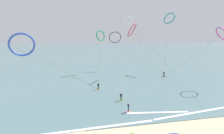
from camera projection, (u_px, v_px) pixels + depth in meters
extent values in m
cube|color=slate|center=(94.00, 52.00, 120.30)|extent=(400.00, 200.00, 0.08)
ellipsoid|color=navy|center=(164.00, 76.00, 51.76)|extent=(1.40, 0.40, 0.06)
cylinder|color=black|center=(164.00, 75.00, 51.57)|extent=(0.12, 0.12, 0.80)
cylinder|color=black|center=(164.00, 75.00, 51.78)|extent=(0.12, 0.12, 0.80)
cube|color=black|center=(164.00, 73.00, 51.52)|extent=(0.33, 0.38, 0.62)
sphere|color=tan|center=(164.00, 72.00, 51.43)|extent=(0.22, 0.22, 0.22)
cylinder|color=black|center=(164.00, 73.00, 51.46)|extent=(0.48, 0.33, 0.39)
cylinder|color=black|center=(163.00, 73.00, 51.79)|extent=(0.48, 0.33, 0.39)
ellipsoid|color=#8CC62D|center=(121.00, 100.00, 33.07)|extent=(1.40, 0.40, 0.06)
cylinder|color=black|center=(122.00, 99.00, 32.93)|extent=(0.12, 0.12, 0.80)
cylinder|color=black|center=(120.00, 98.00, 33.03)|extent=(0.12, 0.12, 0.80)
cube|color=black|center=(121.00, 95.00, 32.83)|extent=(0.38, 0.34, 0.62)
sphere|color=tan|center=(121.00, 94.00, 32.74)|extent=(0.22, 0.22, 0.22)
cylinder|color=black|center=(122.00, 95.00, 32.86)|extent=(0.33, 0.48, 0.39)
cylinder|color=black|center=(120.00, 95.00, 33.02)|extent=(0.33, 0.48, 0.39)
ellipsoid|color=orange|center=(98.00, 89.00, 39.75)|extent=(1.40, 0.40, 0.06)
cylinder|color=black|center=(99.00, 88.00, 39.74)|extent=(0.12, 0.12, 0.80)
cylinder|color=black|center=(98.00, 88.00, 39.57)|extent=(0.12, 0.12, 0.80)
cube|color=black|center=(98.00, 85.00, 39.51)|extent=(0.38, 0.33, 0.62)
sphere|color=tan|center=(98.00, 83.00, 39.42)|extent=(0.22, 0.22, 0.22)
cylinder|color=black|center=(99.00, 85.00, 39.74)|extent=(0.32, 0.48, 0.39)
cylinder|color=black|center=(98.00, 85.00, 39.48)|extent=(0.32, 0.48, 0.39)
ellipsoid|color=#EA7260|center=(128.00, 112.00, 28.31)|extent=(1.40, 0.40, 0.06)
cylinder|color=#191E38|center=(129.00, 109.00, 28.35)|extent=(0.12, 0.12, 0.80)
cylinder|color=#191E38|center=(128.00, 110.00, 28.09)|extent=(0.12, 0.12, 0.80)
cube|color=#191E38|center=(128.00, 106.00, 28.07)|extent=(0.32, 0.38, 0.62)
sphere|color=tan|center=(128.00, 104.00, 27.98)|extent=(0.22, 0.22, 0.22)
cylinder|color=#191E38|center=(129.00, 105.00, 28.38)|extent=(0.49, 0.31, 0.39)
cylinder|color=#191E38|center=(128.00, 106.00, 27.97)|extent=(0.49, 0.31, 0.39)
torus|color=#199351|center=(101.00, 36.00, 56.07)|extent=(3.92, 3.29, 4.00)
cylinder|color=#3F3F3F|center=(100.00, 58.00, 47.94)|extent=(2.66, 19.41, 13.20)
torus|color=#CC288E|center=(222.00, 34.00, 40.93)|extent=(3.08, 4.33, 3.42)
cylinder|color=#3F3F3F|center=(189.00, 58.00, 46.37)|extent=(10.29, 9.95, 14.01)
cylinder|color=#3F3F3F|center=(53.00, 67.00, 31.34)|extent=(18.95, 10.97, 15.11)
torus|color=black|center=(115.00, 37.00, 61.25)|extent=(5.32, 3.80, 4.46)
cylinder|color=#3F3F3F|center=(137.00, 55.00, 56.53)|extent=(13.90, 15.01, 12.62)
torus|color=silver|center=(128.00, 20.00, 74.66)|extent=(4.89, 3.20, 4.16)
cylinder|color=#3F3F3F|center=(150.00, 45.00, 52.22)|extent=(1.42, 51.36, 20.48)
torus|color=teal|center=(169.00, 18.00, 57.57)|extent=(4.18, 5.15, 4.24)
cylinder|color=#3F3F3F|center=(167.00, 46.00, 54.70)|extent=(5.69, 9.40, 19.61)
torus|color=#2647B7|center=(22.00, 45.00, 27.68)|extent=(4.45, 2.83, 4.32)
cylinder|color=#3F3F3F|center=(67.00, 72.00, 33.74)|extent=(14.12, 7.50, 12.03)
torus|color=red|center=(132.00, 30.00, 50.12)|extent=(4.84, 5.60, 4.39)
cylinder|color=#3F3F3F|center=(148.00, 54.00, 50.96)|extent=(10.49, 3.43, 15.15)
ellipsoid|color=#2647B7|center=(173.00, 134.00, 22.07)|extent=(1.90, 0.53, 0.08)
cone|color=black|center=(168.00, 134.00, 21.92)|extent=(0.10, 0.10, 0.12)
cube|color=white|center=(93.00, 129.00, 23.37)|extent=(19.45, 1.46, 0.12)
cube|color=white|center=(192.00, 113.00, 27.85)|extent=(15.86, 2.37, 0.12)
cube|color=white|center=(158.00, 113.00, 28.05)|extent=(11.32, 1.84, 0.12)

